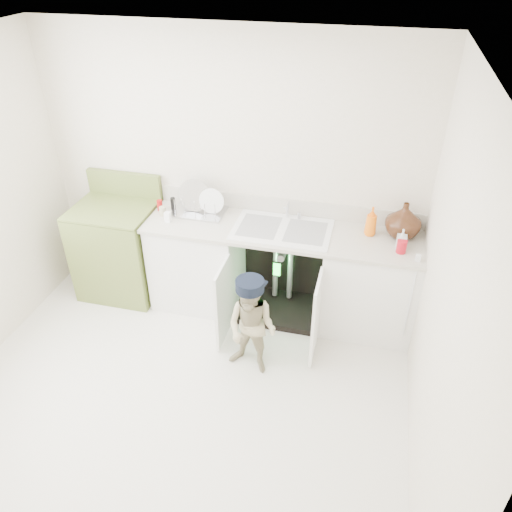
# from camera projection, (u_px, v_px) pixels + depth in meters

# --- Properties ---
(ground) EXTENTS (3.50, 3.50, 0.00)m
(ground) POSITION_uv_depth(u_px,v_px,m) (181.00, 393.00, 3.96)
(ground) COLOR silver
(ground) RESTS_ON ground
(room_shell) EXTENTS (6.00, 5.50, 1.26)m
(room_shell) POSITION_uv_depth(u_px,v_px,m) (165.00, 263.00, 3.27)
(room_shell) COLOR silver
(room_shell) RESTS_ON ground
(counter_run) EXTENTS (2.44, 1.02, 1.21)m
(counter_run) POSITION_uv_depth(u_px,v_px,m) (284.00, 270.00, 4.56)
(counter_run) COLOR white
(counter_run) RESTS_ON ground
(avocado_stove) EXTENTS (0.74, 0.65, 1.15)m
(avocado_stove) POSITION_uv_depth(u_px,v_px,m) (120.00, 248.00, 4.87)
(avocado_stove) COLOR olive
(avocado_stove) RESTS_ON ground
(repair_worker) EXTENTS (0.48, 0.66, 0.88)m
(repair_worker) POSITION_uv_depth(u_px,v_px,m) (252.00, 327.00, 3.95)
(repair_worker) COLOR #BDB087
(repair_worker) RESTS_ON ground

